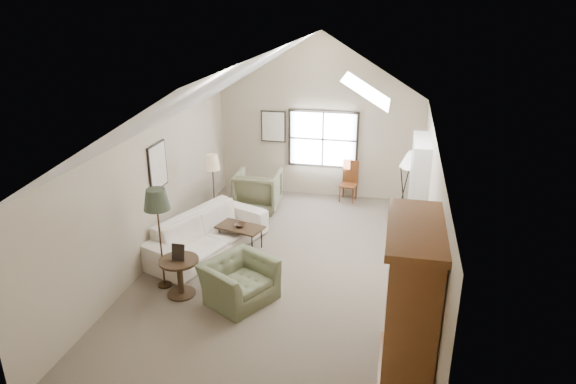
% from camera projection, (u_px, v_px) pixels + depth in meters
% --- Properties ---
extents(room_shell, '(5.01, 8.01, 4.00)m').
position_uv_depth(room_shell, '(283.00, 96.00, 8.29)').
color(room_shell, '#726552').
rests_on(room_shell, ground).
extents(window, '(1.72, 0.08, 1.42)m').
position_uv_depth(window, '(323.00, 139.00, 12.51)').
color(window, black).
rests_on(window, room_shell).
extents(skylight, '(0.80, 1.20, 0.52)m').
position_uv_depth(skylight, '(368.00, 89.00, 8.84)').
color(skylight, white).
rests_on(skylight, room_shell).
extents(wall_art, '(1.97, 3.71, 0.88)m').
position_uv_depth(wall_art, '(217.00, 146.00, 10.96)').
color(wall_art, black).
rests_on(wall_art, room_shell).
extents(armoire, '(0.60, 1.50, 2.20)m').
position_uv_depth(armoire, '(410.00, 306.00, 6.42)').
color(armoire, brown).
rests_on(armoire, ground).
extents(tv_alcove, '(0.32, 1.30, 2.10)m').
position_uv_depth(tv_alcove, '(418.00, 192.00, 10.02)').
color(tv_alcove, white).
rests_on(tv_alcove, ground).
extents(media_console, '(0.34, 1.18, 0.60)m').
position_uv_depth(media_console, '(413.00, 231.00, 10.33)').
color(media_console, '#382316').
rests_on(media_console, ground).
extents(tv_panel, '(0.05, 0.90, 0.55)m').
position_uv_depth(tv_panel, '(416.00, 202.00, 10.11)').
color(tv_panel, black).
rests_on(tv_panel, media_console).
extents(sofa, '(1.92, 2.83, 0.77)m').
position_uv_depth(sofa, '(208.00, 233.00, 10.03)').
color(sofa, beige).
rests_on(sofa, ground).
extents(armchair_near, '(1.36, 1.41, 0.70)m').
position_uv_depth(armchair_near, '(239.00, 281.00, 8.42)').
color(armchair_near, '#616748').
rests_on(armchair_near, ground).
extents(armchair_far, '(1.02, 1.05, 0.93)m').
position_uv_depth(armchair_far, '(258.00, 190.00, 12.01)').
color(armchair_far, '#5B5E41').
rests_on(armchair_far, ground).
extents(coffee_table, '(1.00, 0.72, 0.46)m').
position_uv_depth(coffee_table, '(240.00, 237.00, 10.23)').
color(coffee_table, '#362516').
rests_on(coffee_table, ground).
extents(bowl, '(0.27, 0.27, 0.05)m').
position_uv_depth(bowl, '(240.00, 225.00, 10.14)').
color(bowl, '#362316').
rests_on(bowl, coffee_table).
extents(side_table, '(0.86, 0.86, 0.66)m').
position_uv_depth(side_table, '(180.00, 277.00, 8.57)').
color(side_table, '#352615').
rests_on(side_table, ground).
extents(side_chair, '(0.44, 0.44, 0.99)m').
position_uv_depth(side_chair, '(349.00, 182.00, 12.48)').
color(side_chair, brown).
rests_on(side_chair, ground).
extents(tripod_lamp, '(0.59, 0.59, 1.71)m').
position_uv_depth(tripod_lamp, '(409.00, 189.00, 11.00)').
color(tripod_lamp, white).
rests_on(tripod_lamp, ground).
extents(dark_lamp, '(0.57, 0.57, 1.84)m').
position_uv_depth(dark_lamp, '(160.00, 238.00, 8.63)').
color(dark_lamp, '#272D20').
rests_on(dark_lamp, ground).
extents(tan_lamp, '(0.43, 0.43, 1.65)m').
position_uv_depth(tan_lamp, '(214.00, 190.00, 11.03)').
color(tan_lamp, tan).
rests_on(tan_lamp, ground).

